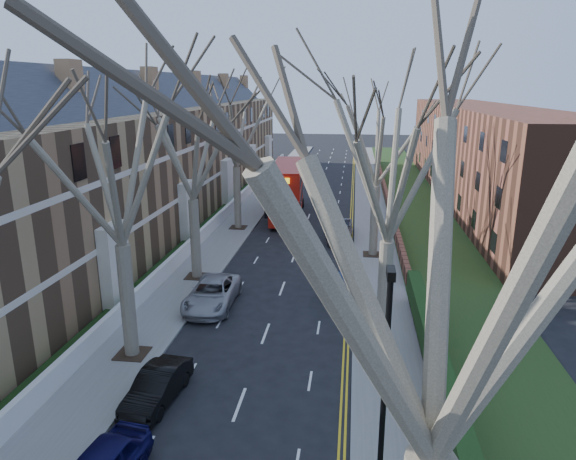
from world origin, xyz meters
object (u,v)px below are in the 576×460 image
(lamp_post, at_px, (383,416))
(car_left_mid, at_px, (157,387))
(double_decker_bus, at_px, (287,191))
(car_right_near, at_px, (340,282))

(lamp_post, height_order, car_left_mid, lamp_post)
(lamp_post, xyz_separation_m, car_left_mid, (-8.23, 6.28, -3.91))
(double_decker_bus, xyz_separation_m, car_right_near, (5.57, -18.31, -1.75))
(car_left_mid, distance_m, car_right_near, 13.81)
(double_decker_bus, relative_size, car_left_mid, 2.96)
(lamp_post, height_order, car_right_near, lamp_post)
(lamp_post, bearing_deg, car_left_mid, 142.63)
(lamp_post, distance_m, car_left_mid, 11.07)
(double_decker_bus, relative_size, car_right_near, 2.66)
(double_decker_bus, height_order, car_right_near, double_decker_bus)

